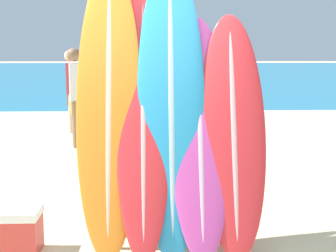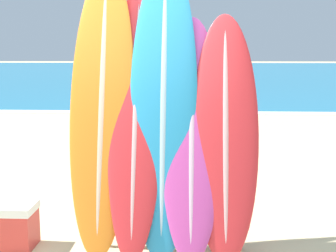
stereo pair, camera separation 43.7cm
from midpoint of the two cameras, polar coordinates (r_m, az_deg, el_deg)
ocean_water at (r=42.67m, az=-2.77°, el=6.73°), size 120.00×60.00×0.01m
surfboard_rack at (r=4.17m, az=-2.60°, el=-8.18°), size 1.39×0.04×0.95m
surfboard_slot_0 at (r=4.12m, az=-10.27°, el=2.34°), size 0.57×0.83×2.54m
surfboard_slot_1 at (r=4.08m, az=-6.11°, el=1.07°), size 0.49×0.93×2.36m
surfboard_slot_2 at (r=4.07m, az=-2.69°, el=2.79°), size 0.60×0.84×2.60m
surfboard_slot_3 at (r=4.05m, az=0.84°, el=-1.02°), size 0.53×0.83×2.07m
surfboard_slot_4 at (r=4.07m, az=4.92°, el=-0.84°), size 0.57×0.76×2.09m
person_near_water at (r=10.34m, az=-12.97°, el=4.54°), size 0.24×0.30×1.77m
person_mid_beach at (r=8.71m, az=-12.74°, el=3.86°), size 0.24×0.30×1.81m
cooler_box at (r=4.44m, az=-21.21°, el=-11.87°), size 0.49×0.33×0.40m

